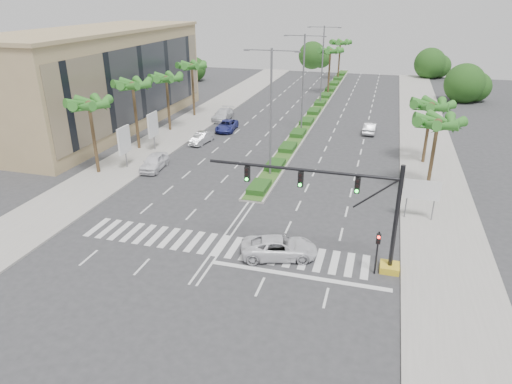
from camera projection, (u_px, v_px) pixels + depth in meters
ground at (221, 246)px, 32.18m from camera, size 160.00×160.00×0.00m
footpath_right at (431, 169)px, 45.93m from camera, size 6.00×120.00×0.15m
footpath_left at (158, 144)px, 53.64m from camera, size 6.00×120.00×0.15m
median at (319, 106)px, 71.81m from camera, size 2.20×75.00×0.20m
median_grass at (319, 105)px, 71.76m from camera, size 1.80×75.00×0.04m
building at (100, 80)px, 59.30m from camera, size 12.00×36.00×12.00m
signal_gantry at (359, 218)px, 28.45m from camera, size 12.60×1.20×7.20m
pedestrian_signal at (378, 246)px, 28.09m from camera, size 0.28×0.36×3.00m
direction_sign at (422, 192)px, 34.83m from camera, size 2.70×0.11×3.40m
billboard_near at (124, 140)px, 45.26m from camera, size 0.18×2.10×4.35m
billboard_far at (153, 125)px, 50.54m from camera, size 0.18×2.10×4.35m
palm_left_near at (89, 106)px, 42.51m from camera, size 4.57×4.68×7.55m
palm_left_mid at (133, 87)px, 49.41m from camera, size 4.57×4.68×7.95m
palm_left_far at (166, 80)px, 56.69m from camera, size 4.57×4.68×7.35m
palm_left_end at (192, 68)px, 63.59m from camera, size 4.57×4.68×7.75m
palm_right_near at (438, 125)px, 38.37m from camera, size 4.57×4.68×7.05m
palm_right_far at (431, 107)px, 45.54m from camera, size 4.57×4.68×6.75m
palm_median_a at (330, 52)px, 77.80m from camera, size 4.57×4.68×8.05m
palm_median_b at (340, 44)px, 91.02m from camera, size 4.57×4.68×8.05m
streetlight_near at (271, 107)px, 41.81m from camera, size 5.10×0.25×12.00m
streetlight_mid at (303, 78)px, 55.91m from camera, size 5.10×0.25×12.00m
streetlight_far at (322, 61)px, 70.01m from camera, size 5.10×0.25×12.00m
car_parked_a at (154, 162)px, 45.91m from camera, size 2.30×4.74×1.56m
car_parked_b at (201, 138)px, 53.97m from camera, size 1.90×4.15×1.32m
car_parked_c at (227, 126)px, 59.01m from camera, size 2.61×4.95×1.33m
car_parked_d at (223, 115)px, 64.08m from camera, size 2.17×5.17×1.49m
car_crossing at (279, 247)px, 30.55m from camera, size 5.59×3.74×1.43m
car_right at (370, 128)px, 57.96m from camera, size 1.67×4.31×1.40m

